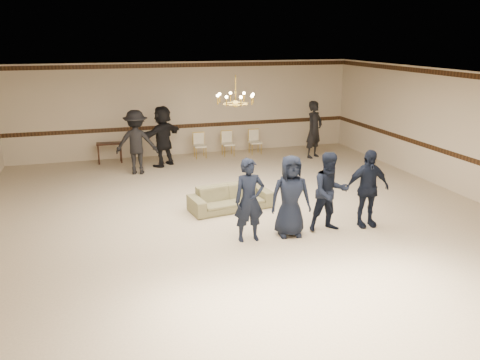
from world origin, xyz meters
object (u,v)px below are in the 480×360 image
(boy_b, at_px, (291,196))
(banquet_chair_right, at_px, (255,142))
(boy_d, at_px, (367,188))
(banquet_chair_left, at_px, (200,146))
(chandelier, at_px, (236,89))
(boy_a, at_px, (249,200))
(settee, at_px, (231,198))
(adult_left, at_px, (136,142))
(boy_c, at_px, (330,192))
(banquet_chair_mid, at_px, (228,144))
(adult_mid, at_px, (163,136))
(console_table, at_px, (110,153))
(adult_right, at_px, (314,130))

(boy_b, bearing_deg, banquet_chair_right, 85.04)
(boy_d, distance_m, banquet_chair_left, 7.49)
(chandelier, distance_m, boy_d, 3.67)
(boy_a, height_order, settee, boy_a)
(boy_b, distance_m, adult_left, 6.34)
(boy_c, xyz_separation_m, banquet_chair_mid, (-0.23, 7.17, -0.44))
(adult_mid, xyz_separation_m, banquet_chair_left, (1.35, 0.68, -0.55))
(banquet_chair_left, xyz_separation_m, banquet_chair_mid, (1.00, 0.00, 0.00))
(boy_c, relative_size, console_table, 2.15)
(adult_mid, bearing_deg, chandelier, 65.82)
(chandelier, relative_size, adult_mid, 0.48)
(banquet_chair_right, relative_size, console_table, 1.06)
(boy_d, distance_m, adult_left, 7.26)
(chandelier, relative_size, console_table, 1.17)
(banquet_chair_mid, bearing_deg, adult_left, -157.00)
(adult_mid, relative_size, banquet_chair_left, 2.29)
(boy_b, bearing_deg, chandelier, 116.40)
(console_table, bearing_deg, banquet_chair_left, -1.36)
(boy_a, relative_size, console_table, 2.15)
(console_table, bearing_deg, boy_b, -63.22)
(chandelier, bearing_deg, banquet_chair_left, 86.84)
(boy_b, xyz_separation_m, banquet_chair_left, (-0.33, 7.17, -0.44))
(adult_right, height_order, banquet_chair_left, adult_right)
(boy_c, xyz_separation_m, settee, (-1.66, 1.88, -0.57))
(adult_right, bearing_deg, banquet_chair_mid, 129.07)
(boy_d, bearing_deg, banquet_chair_left, 110.26)
(adult_mid, bearing_deg, boy_c, 74.57)
(settee, height_order, adult_right, adult_right)
(boy_a, bearing_deg, console_table, 109.36)
(chandelier, xyz_separation_m, boy_d, (2.42, -1.89, -2.01))
(boy_b, relative_size, adult_right, 0.89)
(boy_b, bearing_deg, boy_c, 8.14)
(settee, xyz_separation_m, console_table, (-2.57, 5.49, 0.05))
(boy_a, height_order, banquet_chair_mid, boy_a)
(adult_right, relative_size, banquet_chair_mid, 2.29)
(settee, distance_m, banquet_chair_right, 5.82)
(banquet_chair_left, distance_m, console_table, 3.01)
(boy_a, distance_m, console_table, 7.78)
(boy_b, height_order, banquet_chair_mid, boy_b)
(boy_a, relative_size, boy_c, 1.00)
(chandelier, xyz_separation_m, settee, (-0.13, -0.01, -2.58))
(adult_left, bearing_deg, boy_b, 126.18)
(chandelier, distance_m, settee, 2.59)
(banquet_chair_right, bearing_deg, adult_mid, -170.72)
(adult_mid, relative_size, banquet_chair_mid, 2.29)
(boy_d, height_order, banquet_chair_left, boy_d)
(adult_right, distance_m, banquet_chair_right, 2.13)
(banquet_chair_mid, bearing_deg, boy_a, -102.35)
(boy_d, bearing_deg, settee, 147.35)
(boy_b, relative_size, boy_c, 1.00)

